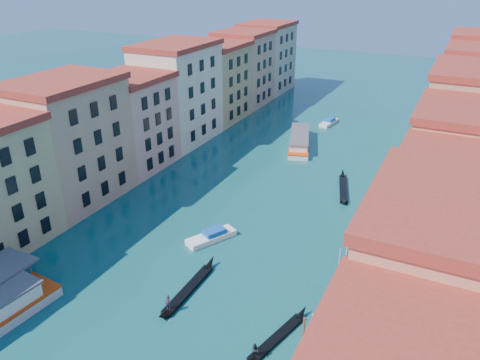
# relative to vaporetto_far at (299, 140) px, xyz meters

# --- Properties ---
(left_bank_palazzos) EXTENTS (12.80, 128.40, 21.00)m
(left_bank_palazzos) POSITION_rel_vaporetto_far_xyz_m (-24.92, -14.45, 8.52)
(left_bank_palazzos) COLOR beige
(left_bank_palazzos) RESTS_ON ground
(right_bank_palazzos) EXTENTS (12.80, 128.40, 21.00)m
(right_bank_palazzos) POSITION_rel_vaporetto_far_xyz_m (31.08, -14.13, 8.56)
(right_bank_palazzos) COLOR #A44B31
(right_bank_palazzos) RESTS_ON ground
(quay) EXTENTS (4.00, 140.00, 1.00)m
(quay) POSITION_rel_vaporetto_far_xyz_m (23.08, -14.13, -0.69)
(quay) COLOR #ADA08C
(quay) RESTS_ON ground
(restaurant_awnings) EXTENTS (3.20, 44.55, 3.12)m
(restaurant_awnings) POSITION_rel_vaporetto_far_xyz_m (23.27, -56.13, 1.80)
(restaurant_awnings) COLOR maroon
(restaurant_awnings) RESTS_ON ground
(mooring_poles_right) EXTENTS (1.44, 54.24, 3.20)m
(mooring_poles_right) POSITION_rel_vaporetto_far_xyz_m (20.18, -50.33, 0.11)
(mooring_poles_right) COLOR brown
(mooring_poles_right) RESTS_ON ground
(vaporetto_far) EXTENTS (9.27, 18.13, 2.64)m
(vaporetto_far) POSITION_rel_vaporetto_far_xyz_m (0.00, 0.00, 0.00)
(vaporetto_far) COLOR silver
(vaporetto_far) RESTS_ON ground
(gondola_fore) EXTENTS (1.28, 13.06, 2.61)m
(gondola_fore) POSITION_rel_vaporetto_far_xyz_m (4.61, -52.60, -0.75)
(gondola_fore) COLOR black
(gondola_fore) RESTS_ON ground
(gondola_right) EXTENTS (3.73, 11.03, 2.24)m
(gondola_right) POSITION_rel_vaporetto_far_xyz_m (17.02, -55.55, -0.76)
(gondola_right) COLOR black
(gondola_right) RESTS_ON ground
(gondola_far) EXTENTS (4.66, 13.19, 1.90)m
(gondola_far) POSITION_rel_vaporetto_far_xyz_m (14.13, -17.22, -0.80)
(gondola_far) COLOR black
(gondola_far) RESTS_ON ground
(motorboat_mid) EXTENTS (5.44, 7.53, 1.51)m
(motorboat_mid) POSITION_rel_vaporetto_far_xyz_m (1.55, -41.31, -0.60)
(motorboat_mid) COLOR white
(motorboat_mid) RESTS_ON ground
(motorboat_far) EXTENTS (3.08, 7.00, 1.40)m
(motorboat_far) POSITION_rel_vaporetto_far_xyz_m (1.69, 16.80, -0.64)
(motorboat_far) COLOR silver
(motorboat_far) RESTS_ON ground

